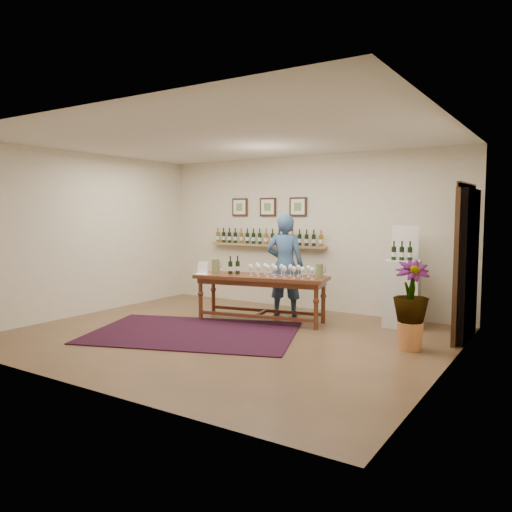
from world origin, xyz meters
The scene contains 14 objects.
ground centered at (0.00, 0.00, 0.00)m, with size 6.00×6.00×0.00m, color brown.
room_shell centered at (2.11, 1.86, 1.12)m, with size 6.00×6.00×6.00m.
rug centered at (-0.51, -0.11, 0.01)m, with size 2.97×1.98×0.02m, color #3F0B0F.
tasting_table centered at (-0.08, 1.08, 0.65)m, with size 2.24×1.11×0.76m.
table_glasses centered at (0.28, 1.17, 0.86)m, with size 1.39×0.32×0.19m, color white, non-canonical shape.
table_bottles centered at (-0.56, 1.01, 0.89)m, with size 0.25×0.14×0.27m, color black, non-canonical shape.
pitcher_left centered at (-0.90, 0.95, 0.88)m, with size 0.15×0.15×0.24m, color #687146, non-canonical shape.
pitcher_right centered at (0.83, 1.34, 0.87)m, with size 0.14×0.14×0.22m, color #687146, non-canonical shape.
menu_card centered at (-1.00, 0.73, 0.86)m, with size 0.23×0.17×0.21m, color white.
display_pedestal centered at (1.94, 2.00, 0.52)m, with size 0.52×0.52×1.04m, color silver.
pedestal_bottles centered at (1.93, 1.97, 1.20)m, with size 0.33×0.09×0.33m, color black, non-canonical shape.
info_sign centered at (1.93, 2.13, 1.32)m, with size 0.41×0.02×0.56m, color white.
potted_plant centered at (2.43, 0.70, 0.58)m, with size 0.71×0.71×1.00m.
person centered at (0.03, 1.68, 0.88)m, with size 0.64×0.42×1.75m, color #314F74.
Camera 1 is at (4.16, -5.71, 1.78)m, focal length 35.00 mm.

